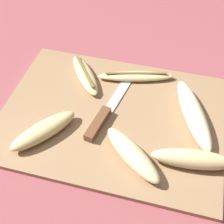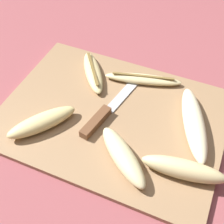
{
  "view_description": "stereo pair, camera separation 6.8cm",
  "coord_description": "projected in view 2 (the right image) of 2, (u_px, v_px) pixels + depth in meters",
  "views": [
    {
      "loc": [
        0.11,
        -0.43,
        0.54
      ],
      "look_at": [
        0.0,
        0.0,
        0.02
      ],
      "focal_mm": 50.0,
      "sensor_mm": 36.0,
      "label": 1
    },
    {
      "loc": [
        0.18,
        -0.41,
        0.54
      ],
      "look_at": [
        0.0,
        0.0,
        0.02
      ],
      "focal_mm": 50.0,
      "sensor_mm": 36.0,
      "label": 2
    }
  ],
  "objects": [
    {
      "name": "banana_spotted_left",
      "position": [
        93.0,
        72.0,
        0.77
      ],
      "size": [
        0.12,
        0.15,
        0.02
      ],
      "rotation": [
        0.0,
        0.0,
        0.63
      ],
      "color": "#DBC684",
      "rests_on": "cutting_board"
    },
    {
      "name": "knife",
      "position": [
        102.0,
        116.0,
        0.68
      ],
      "size": [
        0.06,
        0.21,
        0.02
      ],
      "rotation": [
        0.0,
        0.0,
        -0.18
      ],
      "color": "brown",
      "rests_on": "cutting_board"
    },
    {
      "name": "banana_mellow_near",
      "position": [
        183.0,
        169.0,
        0.58
      ],
      "size": [
        0.16,
        0.06,
        0.04
      ],
      "rotation": [
        0.0,
        0.0,
        1.69
      ],
      "color": "beige",
      "rests_on": "cutting_board"
    },
    {
      "name": "cutting_board",
      "position": [
        112.0,
        117.0,
        0.7
      ],
      "size": [
        0.49,
        0.36,
        0.01
      ],
      "color": "#997551",
      "rests_on": "ground_plane"
    },
    {
      "name": "ground_plane",
      "position": [
        112.0,
        118.0,
        0.7
      ],
      "size": [
        4.0,
        4.0,
        0.0
      ],
      "primitive_type": "plane",
      "color": "#93474C"
    },
    {
      "name": "banana_soft_right",
      "position": [
        123.0,
        156.0,
        0.6
      ],
      "size": [
        0.15,
        0.13,
        0.03
      ],
      "rotation": [
        0.0,
        0.0,
        0.89
      ],
      "color": "beige",
      "rests_on": "cutting_board"
    },
    {
      "name": "banana_ripe_center",
      "position": [
        143.0,
        79.0,
        0.75
      ],
      "size": [
        0.19,
        0.08,
        0.02
      ],
      "rotation": [
        0.0,
        0.0,
        4.97
      ],
      "color": "beige",
      "rests_on": "cutting_board"
    },
    {
      "name": "banana_golden_short",
      "position": [
        42.0,
        122.0,
        0.66
      ],
      "size": [
        0.12,
        0.15,
        0.03
      ],
      "rotation": [
        0.0,
        0.0,
        5.65
      ],
      "color": "#EDD689",
      "rests_on": "cutting_board"
    },
    {
      "name": "banana_bright_far",
      "position": [
        194.0,
        123.0,
        0.65
      ],
      "size": [
        0.12,
        0.2,
        0.03
      ],
      "rotation": [
        0.0,
        0.0,
        3.53
      ],
      "color": "beige",
      "rests_on": "cutting_board"
    }
  ]
}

